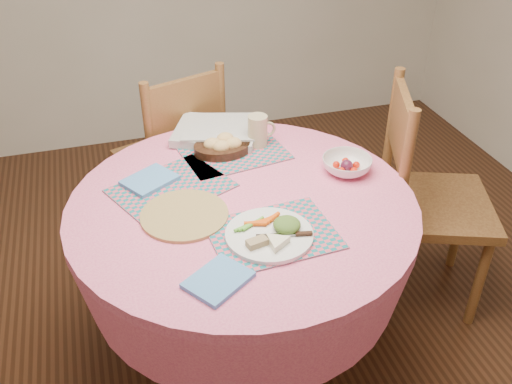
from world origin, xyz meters
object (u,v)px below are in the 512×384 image
chair_back (175,155)px  wicker_trivet (184,215)px  dining_table (243,244)px  chair_right (425,196)px  latte_mug (258,131)px  fruit_bowl (347,165)px  dinner_plate (272,233)px  bread_bowl (222,145)px

chair_back → wicker_trivet: size_ratio=3.25×
dining_table → chair_right: bearing=8.1°
wicker_trivet → latte_mug: (0.38, 0.40, 0.06)m
dining_table → fruit_bowl: fruit_bowl is taller
chair_back → dinner_plate: size_ratio=3.41×
dining_table → fruit_bowl: (0.43, 0.08, 0.22)m
wicker_trivet → latte_mug: size_ratio=2.32×
dinner_plate → latte_mug: (0.14, 0.60, 0.05)m
wicker_trivet → dinner_plate: bearing=-38.9°
wicker_trivet → dinner_plate: 0.32m
chair_back → dinner_plate: chair_back is taller
dinner_plate → bread_bowl: (-0.02, 0.58, 0.01)m
dining_table → latte_mug: bearing=65.2°
chair_back → fruit_bowl: size_ratio=4.08×
bread_bowl → chair_back: bearing=105.7°
fruit_bowl → latte_mug: bearing=132.2°
wicker_trivet → dinner_plate: dinner_plate is taller
chair_back → wicker_trivet: 0.89m
chair_back → bread_bowl: (0.13, -0.46, 0.28)m
dinner_plate → chair_back: bearing=98.0°
dining_table → latte_mug: 0.48m
fruit_bowl → dinner_plate: bearing=-142.4°
chair_back → latte_mug: size_ratio=7.53×
latte_mug → fruit_bowl: 0.39m
dining_table → dinner_plate: dinner_plate is taller
dinner_plate → fruit_bowl: same height
latte_mug → dinner_plate: bearing=-102.8°
chair_right → dinner_plate: (-0.80, -0.35, 0.24)m
dining_table → dinner_plate: 0.32m
wicker_trivet → bread_bowl: bearing=59.2°
bread_bowl → dinner_plate: bearing=-88.2°
chair_right → wicker_trivet: size_ratio=3.41×
chair_right → dinner_plate: size_ratio=3.58×
chair_back → latte_mug: 0.62m
chair_back → dinner_plate: 1.09m
wicker_trivet → fruit_bowl: (0.65, 0.11, 0.02)m
dinner_plate → wicker_trivet: bearing=141.1°
bread_bowl → dining_table: bearing=-92.6°
chair_right → chair_back: (-0.95, 0.70, -0.03)m
bread_bowl → fruit_bowl: (0.42, -0.27, -0.01)m
dinner_plate → latte_mug: size_ratio=2.21×
dinner_plate → fruit_bowl: size_ratio=1.20×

